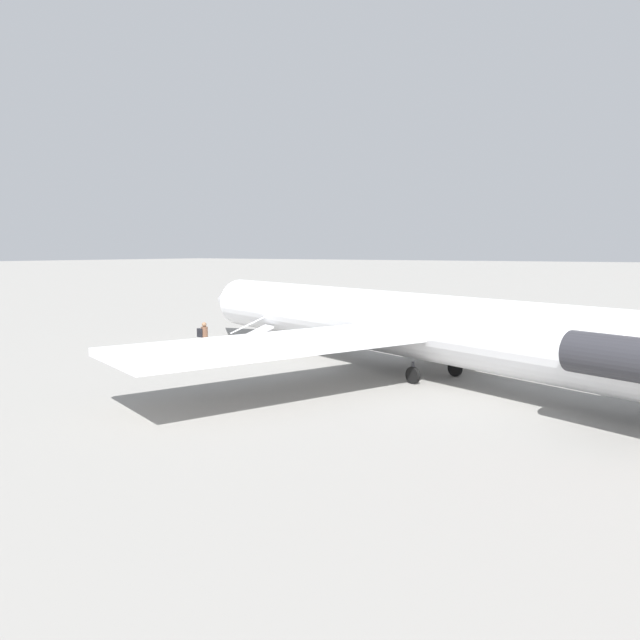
# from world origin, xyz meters

# --- Properties ---
(ground_plane) EXTENTS (600.00, 600.00, 0.00)m
(ground_plane) POSITION_xyz_m (0.00, 0.00, 0.00)
(ground_plane) COLOR gray
(airplane_main) EXTENTS (33.46, 26.20, 7.44)m
(airplane_main) POSITION_xyz_m (-0.98, 0.38, 2.22)
(airplane_main) COLOR white
(airplane_main) RESTS_ON ground
(boarding_stairs) EXTENTS (2.37, 4.11, 1.80)m
(boarding_stairs) POSITION_xyz_m (9.25, 0.69, 0.39)
(boarding_stairs) COLOR silver
(boarding_stairs) RESTS_ON ground
(passenger) EXTENTS (0.44, 0.57, 1.74)m
(passenger) POSITION_xyz_m (9.91, 1.69, 1.00)
(passenger) COLOR #23232D
(passenger) RESTS_ON ground
(traffic_cone_near_stairs) EXTENTS (0.43, 0.43, 0.47)m
(traffic_cone_near_stairs) POSITION_xyz_m (11.81, 4.58, 0.22)
(traffic_cone_near_stairs) COLOR black
(traffic_cone_near_stairs) RESTS_ON ground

